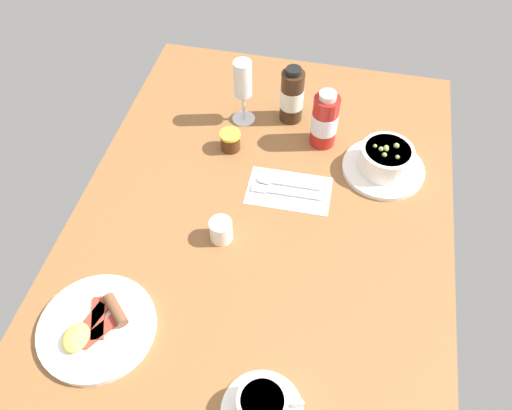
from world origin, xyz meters
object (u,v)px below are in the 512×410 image
object	(u,v)px
jam_jar	(230,141)
sauce_bottle_red	(325,120)
creamer_jug	(221,230)
coffee_cup	(263,406)
sauce_bottle_brown	(292,96)
porridge_bowl	(385,161)
wine_glass	(243,82)
cutlery_setting	(287,190)
breakfast_plate	(96,327)

from	to	relation	value
jam_jar	sauce_bottle_red	xyz separation A→B (cm)	(7.05, -21.92, 4.58)
jam_jar	creamer_jug	bearing A→B (deg)	-170.25
coffee_cup	sauce_bottle_brown	bearing A→B (deg)	6.23
porridge_bowl	sauce_bottle_brown	distance (cm)	28.73
creamer_jug	wine_glass	distance (cm)	39.39
coffee_cup	jam_jar	distance (cm)	64.42
wine_glass	sauce_bottle_red	world-z (taller)	wine_glass
sauce_bottle_red	creamer_jug	bearing A→B (deg)	153.08
cutlery_setting	creamer_jug	distance (cm)	20.15
coffee_cup	wine_glass	world-z (taller)	wine_glass
creamer_jug	coffee_cup	bearing A→B (deg)	-154.45
porridge_bowl	creamer_jug	distance (cm)	42.84
jam_jar	breakfast_plate	bearing A→B (deg)	166.03
creamer_jug	wine_glass	bearing A→B (deg)	5.85
cutlery_setting	jam_jar	size ratio (longest dim) A/B	3.84
sauce_bottle_brown	breakfast_plate	bearing A→B (deg)	158.92
cutlery_setting	coffee_cup	world-z (taller)	coffee_cup
porridge_bowl	coffee_cup	distance (cm)	63.58
porridge_bowl	creamer_jug	xyz separation A→B (cm)	(-27.38, 32.95, -0.60)
cutlery_setting	breakfast_plate	xyz separation A→B (cm)	(-42.08, 29.32, 0.70)
jam_jar	porridge_bowl	bearing A→B (deg)	-89.40
wine_glass	sauce_bottle_brown	distance (cm)	13.13
creamer_jug	sauce_bottle_red	bearing A→B (deg)	-26.92
coffee_cup	breakfast_plate	distance (cm)	35.01
coffee_cup	sauce_bottle_brown	xyz separation A→B (cm)	(75.09, 8.20, 4.52)
creamer_jug	sauce_bottle_brown	bearing A→B (deg)	-11.05
coffee_cup	sauce_bottle_red	xyz separation A→B (cm)	(67.99, -1.05, 4.38)
wine_glass	breakfast_plate	world-z (taller)	wine_glass
jam_jar	sauce_bottle_red	world-z (taller)	sauce_bottle_red
porridge_bowl	sauce_bottle_brown	size ratio (longest dim) A/B	1.25
wine_glass	breakfast_plate	size ratio (longest dim) A/B	0.79
coffee_cup	sauce_bottle_brown	size ratio (longest dim) A/B	0.92
sauce_bottle_brown	wine_glass	bearing A→B (deg)	104.09
sauce_bottle_brown	breakfast_plate	world-z (taller)	sauce_bottle_brown
wine_glass	porridge_bowl	bearing A→B (deg)	-106.27
cutlery_setting	wine_glass	xyz separation A→B (cm)	(21.82, 15.47, 11.55)
porridge_bowl	sauce_bottle_red	distance (cm)	17.43
cutlery_setting	wine_glass	bearing A→B (deg)	35.34
creamer_jug	wine_glass	world-z (taller)	wine_glass
cutlery_setting	jam_jar	distance (cm)	19.53
coffee_cup	wine_glass	bearing A→B (deg)	15.61
porridge_bowl	coffee_cup	size ratio (longest dim) A/B	1.36
wine_glass	breakfast_plate	distance (cm)	66.27
coffee_cup	jam_jar	xyz separation A→B (cm)	(60.94, 20.87, -0.20)
breakfast_plate	wine_glass	bearing A→B (deg)	-12.23
coffee_cup	jam_jar	world-z (taller)	coffee_cup
jam_jar	sauce_bottle_brown	bearing A→B (deg)	-41.84
creamer_jug	sauce_bottle_red	xyz separation A→B (cm)	(34.03, -17.28, 4.37)
cutlery_setting	sauce_bottle_red	distance (cm)	19.84
creamer_jug	jam_jar	xyz separation A→B (cm)	(26.98, 4.64, -0.21)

